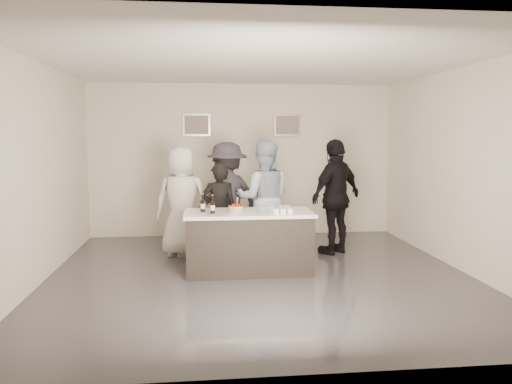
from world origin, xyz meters
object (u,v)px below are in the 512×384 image
Objects in this scene: bar_counter at (249,242)px; person_guest_right at (336,197)px; cake at (236,209)px; person_main_blue at (264,198)px; beer_bottle_a at (203,203)px; person_guest_left at (182,201)px; person_main_black at (219,211)px; beer_bottle_b at (213,204)px; person_guest_back at (227,197)px.

person_guest_right is at bearing 32.71° from bar_counter.
person_main_blue is at bearing 61.79° from cake.
beer_bottle_a is 2.45m from person_guest_right.
person_guest_left is at bearing 126.02° from cake.
beer_bottle_a is 0.97m from person_main_black.
beer_bottle_b is at bearing -156.35° from cake.
bar_counter is 7.15× the size of beer_bottle_b.
beer_bottle_a is 0.17× the size of person_main_black.
bar_counter is at bearing 71.98° from person_guest_back.
person_main_blue is at bearing 43.95° from beer_bottle_a.
person_main_black is 1.98m from person_guest_right.
person_guest_left is at bearing -6.81° from person_guest_back.
person_main_black is (0.27, 0.89, -0.25)m from beer_bottle_a.
beer_bottle_b is (-0.52, -0.14, 0.58)m from bar_counter.
person_guest_left is (-0.61, 0.21, 0.13)m from person_main_black.
person_main_blue reaches higher than beer_bottle_a.
person_guest_back is at bearing 92.07° from cake.
person_main_blue is (0.35, 1.00, 0.51)m from bar_counter.
beer_bottle_b is 2.40m from person_guest_right.
person_main_blue is at bearing -173.63° from person_main_black.
beer_bottle_b is at bearing 58.97° from person_main_blue.
person_guest_back is at bearing -48.26° from person_guest_right.
person_guest_back is at bearing 99.43° from bar_counter.
person_main_blue is 1.02× the size of person_guest_back.
person_guest_back is at bearing -29.46° from person_main_blue.
person_main_black is at bearing 12.49° from person_main_blue.
person_guest_left is (-1.35, 0.13, -0.05)m from person_main_blue.
beer_bottle_a is 0.14× the size of person_main_blue.
cake is (-0.18, 0.01, 0.49)m from bar_counter.
person_main_blue reaches higher than person_guest_left.
cake is at bearing 130.27° from person_guest_left.
person_main_blue is at bearing 52.64° from beer_bottle_b.
bar_counter is 1.58m from person_guest_left.
person_guest_right reaches higher than bar_counter.
person_guest_back is (-1.81, 0.41, -0.03)m from person_guest_right.
person_guest_right is at bearing 23.76° from beer_bottle_a.
beer_bottle_a is 0.13× the size of person_guest_right.
person_guest_back is at bearing -107.04° from person_main_black.
beer_bottle_b is at bearing 83.11° from person_main_black.
person_main_blue is at bearing 70.84° from bar_counter.
person_main_black reaches higher than cake.
person_main_black is at bearing 73.17° from beer_bottle_a.
person_guest_left is 0.97× the size of person_guest_back.
person_main_black is 0.66m from person_guest_left.
beer_bottle_b is 0.13× the size of person_guest_right.
person_main_blue is (1.01, 0.97, -0.07)m from beer_bottle_a.
beer_bottle_b is at bearing -50.77° from beer_bottle_a.
person_guest_right is (1.97, 0.09, 0.19)m from person_main_black.
person_guest_left is at bearing 0.75° from person_main_blue.
beer_bottle_a is at bearing 177.56° from cake.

